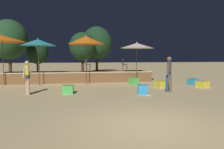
{
  "coord_description": "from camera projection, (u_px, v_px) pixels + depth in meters",
  "views": [
    {
      "loc": [
        -1.93,
        -5.4,
        1.84
      ],
      "look_at": [
        0.0,
        5.45,
        0.93
      ],
      "focal_mm": 35.0,
      "sensor_mm": 36.0,
      "label": 1
    }
  ],
  "objects": [
    {
      "name": "cube_seat_5",
      "position": [
        142.0,
        90.0,
        10.58
      ],
      "size": [
        0.52,
        0.52,
        0.48
      ],
      "rotation": [
        0.0,
        0.0,
        -0.21
      ],
      "color": "#2D9EDB",
      "rests_on": "ground"
    },
    {
      "name": "cube_seat_3",
      "position": [
        202.0,
        84.0,
        12.95
      ],
      "size": [
        0.74,
        0.74,
        0.39
      ],
      "rotation": [
        0.0,
        0.0,
        0.33
      ],
      "color": "yellow",
      "rests_on": "ground"
    },
    {
      "name": "cube_seat_0",
      "position": [
        68.0,
        89.0,
        10.86
      ],
      "size": [
        0.57,
        0.57,
        0.42
      ],
      "rotation": [
        0.0,
        0.0,
        -0.11
      ],
      "color": "#4CC651",
      "rests_on": "ground"
    },
    {
      "name": "patio_umbrella_2",
      "position": [
        38.0,
        43.0,
        13.75
      ],
      "size": [
        2.25,
        2.25,
        3.01
      ],
      "color": "brown",
      "rests_on": "ground"
    },
    {
      "name": "bistro_chair_0",
      "position": [
        87.0,
        63.0,
        16.79
      ],
      "size": [
        0.41,
        0.41,
        0.9
      ],
      "rotation": [
        0.0,
        0.0,
        1.73
      ],
      "color": "#1E4C47",
      "rests_on": "wooden_deck"
    },
    {
      "name": "background_tree_0",
      "position": [
        97.0,
        43.0,
        24.39
      ],
      "size": [
        3.35,
        3.35,
        5.18
      ],
      "color": "#3D2B1C",
      "rests_on": "ground"
    },
    {
      "name": "frisbee_disc",
      "position": [
        149.0,
        95.0,
        10.31
      ],
      "size": [
        0.24,
        0.24,
        0.03
      ],
      "color": "white",
      "rests_on": "ground"
    },
    {
      "name": "wooden_deck",
      "position": [
        78.0,
        77.0,
        16.17
      ],
      "size": [
        10.57,
        2.57,
        0.78
      ],
      "color": "brown",
      "rests_on": "ground"
    },
    {
      "name": "cube_seat_2",
      "position": [
        134.0,
        81.0,
        14.37
      ],
      "size": [
        0.66,
        0.66,
        0.42
      ],
      "rotation": [
        0.0,
        0.0,
        0.27
      ],
      "color": "#4CC651",
      "rests_on": "ground"
    },
    {
      "name": "cube_seat_1",
      "position": [
        193.0,
        82.0,
        14.18
      ],
      "size": [
        0.7,
        0.7,
        0.39
      ],
      "rotation": [
        0.0,
        0.0,
        0.24
      ],
      "color": "#2D9EDB",
      "rests_on": "ground"
    },
    {
      "name": "person_2",
      "position": [
        169.0,
        73.0,
        11.19
      ],
      "size": [
        0.41,
        0.42,
        1.83
      ],
      "rotation": [
        0.0,
        0.0,
        5.52
      ],
      "color": "#2D4C7F",
      "rests_on": "ground"
    },
    {
      "name": "background_tree_2",
      "position": [
        82.0,
        47.0,
        21.63
      ],
      "size": [
        2.56,
        2.56,
        4.25
      ],
      "color": "#3D2B1C",
      "rests_on": "ground"
    },
    {
      "name": "cube_seat_4",
      "position": [
        161.0,
        84.0,
        12.96
      ],
      "size": [
        0.73,
        0.73,
        0.4
      ],
      "rotation": [
        0.0,
        0.0,
        0.21
      ],
      "color": "yellow",
      "rests_on": "ground"
    },
    {
      "name": "patio_umbrella_1",
      "position": [
        137.0,
        46.0,
        15.12
      ],
      "size": [
        2.36,
        2.36,
        2.85
      ],
      "color": "brown",
      "rests_on": "ground"
    },
    {
      "name": "bistro_chair_1",
      "position": [
        124.0,
        63.0,
        16.95
      ],
      "size": [
        0.4,
        0.4,
        0.9
      ],
      "rotation": [
        0.0,
        0.0,
        1.53
      ],
      "color": "#2D3338",
      "rests_on": "wooden_deck"
    },
    {
      "name": "background_tree_3",
      "position": [
        9.0,
        40.0,
        19.28
      ],
      "size": [
        3.2,
        3.2,
        5.1
      ],
      "color": "#3D2B1C",
      "rests_on": "ground"
    },
    {
      "name": "person_1",
      "position": [
        27.0,
        77.0,
        10.5
      ],
      "size": [
        0.45,
        0.35,
        1.64
      ],
      "rotation": [
        0.0,
        0.0,
        2.2
      ],
      "color": "tan",
      "rests_on": "ground"
    },
    {
      "name": "ground_plane",
      "position": [
        148.0,
        126.0,
        5.79
      ],
      "size": [
        120.0,
        120.0,
        0.0
      ],
      "primitive_type": "plane",
      "color": "tan"
    },
    {
      "name": "patio_umbrella_0",
      "position": [
        86.0,
        40.0,
        14.17
      ],
      "size": [
        2.38,
        2.38,
        3.25
      ],
      "color": "brown",
      "rests_on": "ground"
    },
    {
      "name": "background_tree_1",
      "position": [
        38.0,
        52.0,
        21.92
      ],
      "size": [
        2.17,
        2.17,
        3.46
      ],
      "color": "#3D2B1C",
      "rests_on": "ground"
    },
    {
      "name": "patio_umbrella_3",
      "position": [
        2.0,
        39.0,
        13.74
      ],
      "size": [
        2.97,
        2.97,
        3.24
      ],
      "color": "brown",
      "rests_on": "ground"
    }
  ]
}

